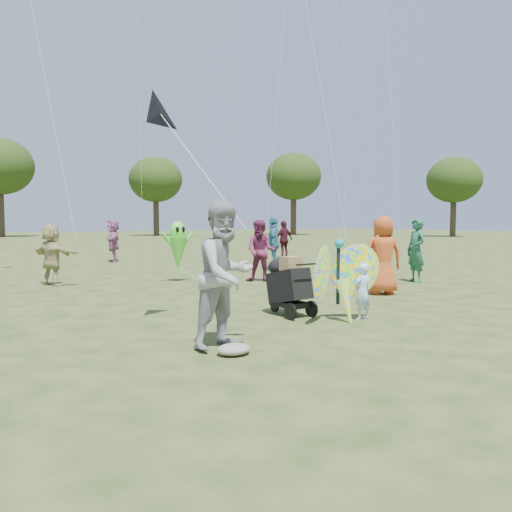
# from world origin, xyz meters

# --- Properties ---
(ground) EXTENTS (160.00, 160.00, 0.00)m
(ground) POSITION_xyz_m (0.00, 0.00, 0.00)
(ground) COLOR #51592B
(ground) RESTS_ON ground
(child_girl) EXTENTS (0.37, 0.24, 0.99)m
(child_girl) POSITION_xyz_m (1.16, 0.17, 0.50)
(child_girl) COLOR #B4D3FF
(child_girl) RESTS_ON ground
(adult_man) EXTENTS (1.13, 0.97, 2.01)m
(adult_man) POSITION_xyz_m (-1.80, -0.15, 1.00)
(adult_man) COLOR #9A9A9F
(adult_man) RESTS_ON ground
(grey_bag) EXTENTS (0.46, 0.37, 0.15)m
(grey_bag) POSITION_xyz_m (-1.92, -0.55, 0.07)
(grey_bag) COLOR gray
(grey_bag) RESTS_ON ground
(crowd_a) EXTENTS (1.08, 0.95, 1.86)m
(crowd_a) POSITION_xyz_m (3.80, 2.08, 0.93)
(crowd_a) COLOR #C34B1F
(crowd_a) RESTS_ON ground
(crowd_c) EXTENTS (1.04, 1.15, 1.88)m
(crowd_c) POSITION_xyz_m (5.13, 8.34, 0.94)
(crowd_c) COLOR teal
(crowd_c) RESTS_ON ground
(crowd_d) EXTENTS (1.16, 1.59, 1.67)m
(crowd_d) POSITION_xyz_m (-2.35, 8.15, 0.83)
(crowd_d) COLOR tan
(crowd_d) RESTS_ON ground
(crowd_e) EXTENTS (1.07, 1.09, 1.77)m
(crowd_e) POSITION_xyz_m (2.78, 5.70, 0.88)
(crowd_e) COLOR #6C2443
(crowd_e) RESTS_ON ground
(crowd_f) EXTENTS (0.59, 0.75, 1.81)m
(crowd_f) POSITION_xyz_m (6.37, 3.17, 0.90)
(crowd_f) COLOR #225A3F
(crowd_f) RESTS_ON ground
(crowd_h) EXTENTS (1.07, 0.55, 1.75)m
(crowd_h) POSITION_xyz_m (8.73, 12.49, 0.88)
(crowd_h) COLOR #441621
(crowd_h) RESTS_ON ground
(crowd_j) EXTENTS (1.01, 1.76, 1.81)m
(crowd_j) POSITION_xyz_m (1.56, 15.11, 0.91)
(crowd_j) COLOR #A55E90
(crowd_j) RESTS_ON ground
(jogging_stroller) EXTENTS (0.54, 1.06, 1.09)m
(jogging_stroller) POSITION_xyz_m (0.32, 1.23, 0.61)
(jogging_stroller) COLOR black
(jogging_stroller) RESTS_ON ground
(butterfly_kite) EXTENTS (1.74, 0.75, 1.63)m
(butterfly_kite) POSITION_xyz_m (0.73, 0.25, 0.70)
(butterfly_kite) COLOR #F92747
(butterfly_kite) RESTS_ON ground
(delta_kite_rig) EXTENTS (1.07, 1.88, 2.23)m
(delta_kite_rig) POSITION_xyz_m (-2.02, 1.51, 3.42)
(delta_kite_rig) COLOR black
(delta_kite_rig) RESTS_ON ground
(alien_kite) EXTENTS (1.12, 0.69, 1.74)m
(alien_kite) POSITION_xyz_m (0.81, 6.99, 0.97)
(alien_kite) COLOR #52E335
(alien_kite) RESTS_ON ground
(tree_line) EXTENTS (91.78, 33.60, 10.79)m
(tree_line) POSITION_xyz_m (3.67, 44.99, 6.86)
(tree_line) COLOR #3A2D21
(tree_line) RESTS_ON ground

